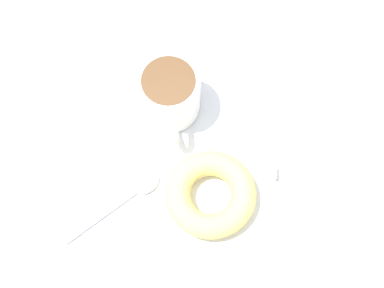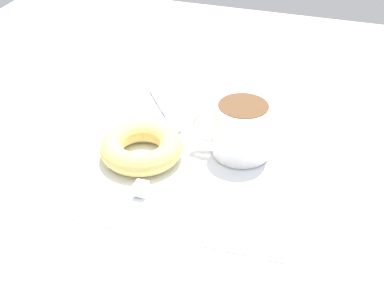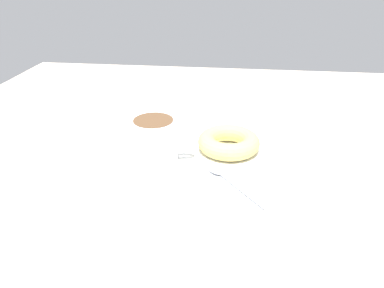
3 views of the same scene
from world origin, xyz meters
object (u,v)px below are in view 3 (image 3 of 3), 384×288
at_px(coffee_cup, 155,139).
at_px(sugar_cube, 215,129).
at_px(spoon, 224,175).
at_px(donut, 229,142).

relative_size(coffee_cup, sugar_cube, 6.61).
bearing_deg(spoon, sugar_cube, 98.69).
height_order(coffee_cup, spoon, coffee_cup).
bearing_deg(coffee_cup, sugar_cube, 53.21).
distance_m(donut, sugar_cube, 0.08).
height_order(coffee_cup, donut, coffee_cup).
height_order(donut, sugar_cube, donut).
xyz_separation_m(coffee_cup, sugar_cube, (0.10, 0.13, -0.03)).
bearing_deg(spoon, donut, 87.63).
relative_size(spoon, sugar_cube, 7.30).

